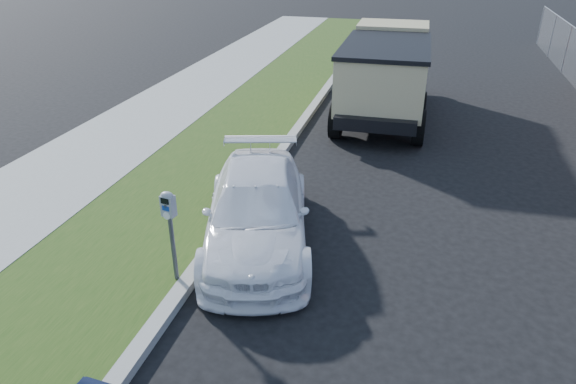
# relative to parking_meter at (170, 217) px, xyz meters

# --- Properties ---
(ground) EXTENTS (120.00, 120.00, 0.00)m
(ground) POSITION_rel_parking_meter_xyz_m (2.76, 0.73, -1.25)
(ground) COLOR black
(ground) RESTS_ON ground
(streetside) EXTENTS (6.12, 50.00, 0.15)m
(streetside) POSITION_rel_parking_meter_xyz_m (-2.80, 2.73, -1.18)
(streetside) COLOR gray
(streetside) RESTS_ON ground
(parking_meter) EXTENTS (0.23, 0.17, 1.53)m
(parking_meter) POSITION_rel_parking_meter_xyz_m (0.00, 0.00, 0.00)
(parking_meter) COLOR #3F4247
(parking_meter) RESTS_ON ground
(white_wagon) EXTENTS (2.91, 4.72, 1.28)m
(white_wagon) POSITION_rel_parking_meter_xyz_m (0.84, 1.64, -0.61)
(white_wagon) COLOR white
(white_wagon) RESTS_ON ground
(dump_truck) EXTENTS (2.55, 6.20, 2.41)m
(dump_truck) POSITION_rel_parking_meter_xyz_m (2.33, 9.66, 0.11)
(dump_truck) COLOR black
(dump_truck) RESTS_ON ground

